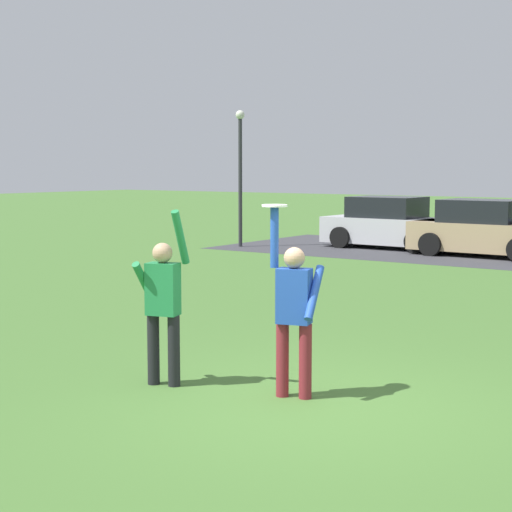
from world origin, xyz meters
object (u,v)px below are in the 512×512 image
person_catcher (294,309)px  person_defender (163,301)px  frisbee_disc (275,206)px  parked_car_tan (485,230)px  parked_car_silver (390,225)px  lamppost_by_lot (240,164)px

person_catcher → person_defender: person_catcher is taller
person_defender → frisbee_disc: (1.29, 0.36, 1.11)m
frisbee_disc → parked_car_tan: frisbee_disc is taller
parked_car_silver → lamppost_by_lot: (-4.07, -2.29, 1.86)m
frisbee_disc → parked_car_tan: bearing=101.3°
person_catcher → parked_car_silver: person_catcher is taller
parked_car_silver → person_catcher: bearing=-66.0°
person_defender → lamppost_by_lot: size_ratio=0.48×
lamppost_by_lot → parked_car_silver: bearing=29.3°
parked_car_tan → lamppost_by_lot: bearing=-165.1°
person_defender → parked_car_tan: size_ratio=0.49×
person_defender → parked_car_silver: bearing=91.4°
person_catcher → parked_car_tan: size_ratio=0.50×
parked_car_silver → lamppost_by_lot: 5.02m
person_defender → frisbee_disc: size_ratio=7.39×
person_defender → parked_car_tan: (-1.78, 15.72, -0.25)m
person_catcher → person_defender: 1.56m
parked_car_silver → lamppost_by_lot: lamppost_by_lot is taller
frisbee_disc → parked_car_tan: (-3.06, 15.36, -1.37)m
parked_car_tan → lamppost_by_lot: size_ratio=0.97×
person_defender → parked_car_silver: 17.06m
frisbee_disc → lamppost_by_lot: 17.15m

